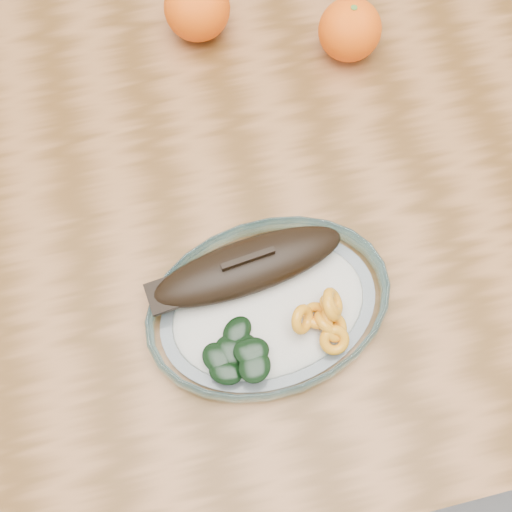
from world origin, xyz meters
name	(u,v)px	position (x,y,z in m)	size (l,w,h in m)	color
ground	(253,339)	(0.00, 0.00, 0.00)	(3.00, 3.00, 0.00)	slate
dining_table	(250,220)	(0.00, 0.00, 0.65)	(1.20, 0.80, 0.75)	#593615
plated_meal	(268,305)	(-0.02, -0.16, 0.77)	(0.54, 0.54, 0.08)	white
orange_left	(197,8)	(-0.01, 0.25, 0.79)	(0.09, 0.09, 0.09)	#FF3F05
orange_right	(350,30)	(0.17, 0.17, 0.79)	(0.08, 0.08, 0.08)	#FF3F05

